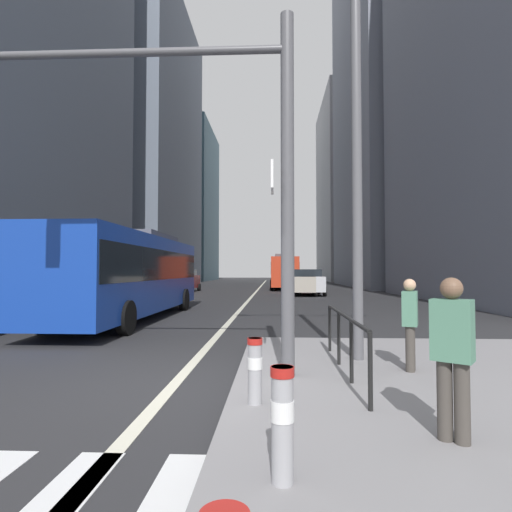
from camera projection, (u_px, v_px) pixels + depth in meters
The scene contains 18 objects.
ground_plane at pixel (249, 299), 26.53m from camera, with size 160.00×160.00×0.00m, color #28282B.
lane_centre_line at pixel (256, 291), 36.51m from camera, with size 0.20×80.00×0.01m, color beige.
office_tower_left_mid at pixel (139, 145), 53.63m from camera, with size 12.07×24.29×36.37m, color slate.
office_tower_left_far at pixel (182, 205), 78.47m from camera, with size 11.59×18.66×28.72m, color slate.
office_tower_right_mid at pixel (403, 75), 49.08m from camera, with size 13.46×23.17×50.26m, color slate.
office_tower_right_far at pixel (358, 191), 76.04m from camera, with size 13.08×22.31×33.18m, color #9E9EA3.
city_bus_blue_oncoming at pixel (131, 271), 15.61m from camera, with size 2.75×11.51×3.40m.
city_bus_red_receding at pixel (284, 271), 41.74m from camera, with size 2.72×11.33×3.40m.
car_oncoming_mid at pixel (186, 280), 36.15m from camera, with size 2.13×4.15×1.94m.
car_receding_near at pixel (302, 282), 30.62m from camera, with size 2.14×4.41×1.94m.
car_receding_far at pixel (310, 282), 31.00m from camera, with size 2.16×4.64×1.94m.
traffic_signal_gantry at pixel (176, 137), 6.88m from camera, with size 5.64×0.65×6.00m.
street_lamp_post at pixel (356, 96), 8.07m from camera, with size 5.50×0.32×8.00m.
bollard_left at pixel (282, 418), 3.32m from camera, with size 0.20×0.20×0.93m.
bollard_right at pixel (255, 367), 5.28m from camera, with size 0.20×0.20×0.84m.
pedestrian_railing at pixel (344, 330), 6.88m from camera, with size 0.06×3.77×0.98m.
pedestrian_waiting at pixel (452, 350), 4.13m from camera, with size 0.45×0.41×1.64m.
pedestrian_walking at pixel (410, 320), 7.03m from camera, with size 0.36×0.44×1.56m.
Camera 1 is at (1.64, -6.57, 1.86)m, focal length 28.89 mm.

